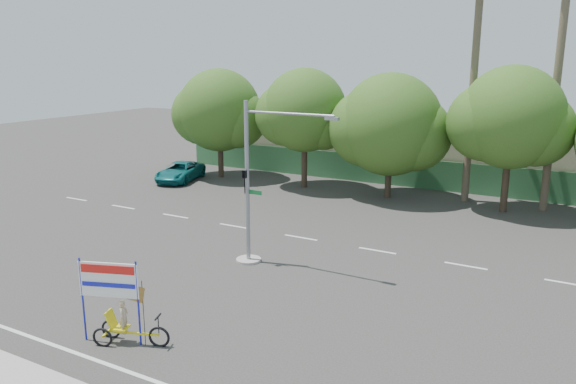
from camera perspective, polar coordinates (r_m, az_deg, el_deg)
The scene contains 13 objects.
ground at distance 20.57m, azimuth -4.23°, elevation -11.60°, with size 120.00×120.00×0.00m, color #33302D.
fence at distance 39.19m, azimuth 13.19°, elevation 1.82°, with size 38.00×0.08×2.00m, color #336B3D.
building_left at distance 46.70m, azimuth 2.92°, elevation 5.25°, with size 12.00×8.00×4.00m, color beige.
building_right at distance 42.15m, azimuth 25.48°, elevation 2.77°, with size 14.00×8.00×3.60m, color beige.
tree_far_left at distance 41.62m, azimuth -7.04°, elevation 7.98°, with size 7.14×6.00×7.96m.
tree_left at distance 37.92m, azimuth 1.64°, elevation 7.99°, with size 6.66×5.60×8.07m.
tree_center at distance 35.64m, azimuth 10.28°, elevation 6.47°, with size 7.62×6.40×7.85m.
tree_right at distance 33.98m, azimuth 21.64°, elevation 6.71°, with size 6.90×5.80×8.36m.
palm_tall at distance 35.13m, azimuth 26.17°, elevation 15.05°, with size 3.73×3.79×17.45m.
palm_short at distance 35.67m, azimuth 18.50°, elevation 13.09°, with size 3.73×3.79×14.45m.
traffic_signal at distance 23.88m, azimuth -3.55°, elevation -0.56°, with size 4.72×1.10×7.00m.
trike_billboard at distance 18.47m, azimuth -16.78°, elevation -11.38°, with size 2.70×1.22×2.79m.
pickup_truck at distance 41.26m, azimuth -10.91°, elevation 2.04°, with size 2.23×4.83×1.34m, color #0E6365.
Camera 1 is at (10.30, -15.52, 8.73)m, focal length 35.00 mm.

